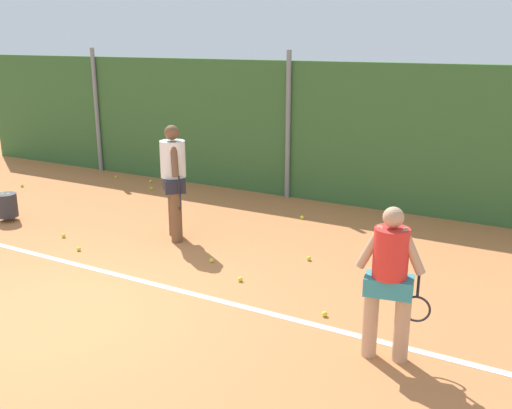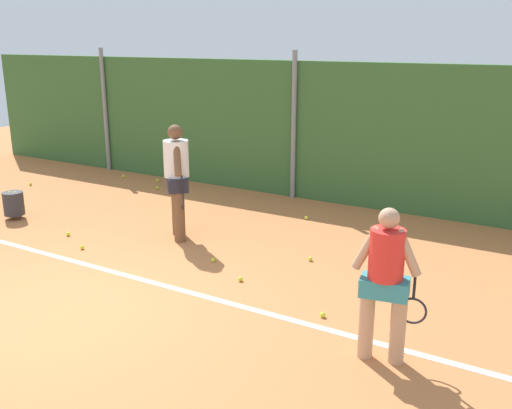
# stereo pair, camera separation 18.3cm
# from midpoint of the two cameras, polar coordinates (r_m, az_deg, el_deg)

# --- Properties ---
(ground_plane) EXTENTS (27.34, 27.34, 0.00)m
(ground_plane) POSITION_cam_midpoint_polar(r_m,az_deg,el_deg) (8.49, -8.80, -5.83)
(ground_plane) COLOR #C67542
(hedge_fence_backdrop) EXTENTS (17.77, 0.25, 2.73)m
(hedge_fence_backdrop) POSITION_cam_midpoint_polar(r_m,az_deg,el_deg) (11.71, 4.59, 7.37)
(hedge_fence_backdrop) COLOR #386633
(hedge_fence_backdrop) RESTS_ON ground_plane
(fence_post_left) EXTENTS (0.10, 0.10, 2.94)m
(fence_post_left) POSITION_cam_midpoint_polar(r_m,az_deg,el_deg) (14.54, -14.40, 9.05)
(fence_post_left) COLOR gray
(fence_post_left) RESTS_ON ground_plane
(fence_post_center) EXTENTS (0.10, 0.10, 2.94)m
(fence_post_center) POSITION_cam_midpoint_polar(r_m,az_deg,el_deg) (11.54, 4.22, 7.76)
(fence_post_center) COLOR gray
(fence_post_center) RESTS_ON ground_plane
(court_baseline_paint) EXTENTS (12.99, 0.10, 0.01)m
(court_baseline_paint) POSITION_cam_midpoint_polar(r_m,az_deg,el_deg) (8.08, -11.44, -7.10)
(court_baseline_paint) COLOR white
(court_baseline_paint) RESTS_ON ground_plane
(player_foreground_near) EXTENTS (0.74, 0.36, 1.61)m
(player_foreground_near) POSITION_cam_midpoint_polar(r_m,az_deg,el_deg) (5.82, 13.63, -7.07)
(player_foreground_near) COLOR tan
(player_foreground_near) RESTS_ON ground_plane
(player_midcourt) EXTENTS (0.66, 0.61, 1.86)m
(player_midcourt) POSITION_cam_midpoint_polar(r_m,az_deg,el_deg) (9.24, -7.31, 2.84)
(player_midcourt) COLOR brown
(player_midcourt) RESTS_ON ground_plane
(ball_hopper) EXTENTS (0.36, 0.36, 0.51)m
(ball_hopper) POSITION_cam_midpoint_polar(r_m,az_deg,el_deg) (11.19, -22.51, 0.11)
(ball_hopper) COLOR #2D2D33
(ball_hopper) RESTS_ON ground_plane
(tennis_ball_0) EXTENTS (0.07, 0.07, 0.07)m
(tennis_ball_0) POSITION_cam_midpoint_polar(r_m,az_deg,el_deg) (13.68, -21.13, 1.90)
(tennis_ball_0) COLOR #CCDB33
(tennis_ball_0) RESTS_ON ground_plane
(tennis_ball_1) EXTENTS (0.07, 0.07, 0.07)m
(tennis_ball_1) POSITION_cam_midpoint_polar(r_m,az_deg,el_deg) (7.80, -0.88, -7.42)
(tennis_ball_1) COLOR #CCDB33
(tennis_ball_1) RESTS_ON ground_plane
(tennis_ball_3) EXTENTS (0.07, 0.07, 0.07)m
(tennis_ball_3) POSITION_cam_midpoint_polar(r_m,az_deg,el_deg) (10.42, 5.52, -1.32)
(tennis_ball_3) COLOR #CCDB33
(tennis_ball_3) RESTS_ON ground_plane
(tennis_ball_4) EXTENTS (0.07, 0.07, 0.07)m
(tennis_ball_4) POSITION_cam_midpoint_polar(r_m,az_deg,el_deg) (8.45, -3.67, -5.53)
(tennis_ball_4) COLOR #CCDB33
(tennis_ball_4) RESTS_ON ground_plane
(tennis_ball_5) EXTENTS (0.07, 0.07, 0.07)m
(tennis_ball_5) POSITION_cam_midpoint_polar(r_m,az_deg,el_deg) (12.61, -9.35, 1.65)
(tennis_ball_5) COLOR #CCDB33
(tennis_ball_5) RESTS_ON ground_plane
(tennis_ball_6) EXTENTS (0.07, 0.07, 0.07)m
(tennis_ball_6) POSITION_cam_midpoint_polar(r_m,az_deg,el_deg) (6.91, 7.42, -10.81)
(tennis_ball_6) COLOR #CCDB33
(tennis_ball_6) RESTS_ON ground_plane
(tennis_ball_7) EXTENTS (0.07, 0.07, 0.07)m
(tennis_ball_7) POSITION_cam_midpoint_polar(r_m,az_deg,el_deg) (8.52, 6.04, -5.40)
(tennis_ball_7) COLOR #CCDB33
(tennis_ball_7) RESTS_ON ground_plane
(tennis_ball_8) EXTENTS (0.07, 0.07, 0.07)m
(tennis_ball_8) POSITION_cam_midpoint_polar(r_m,az_deg,el_deg) (13.83, -12.68, 2.75)
(tennis_ball_8) COLOR #CCDB33
(tennis_ball_8) RESTS_ON ground_plane
(tennis_ball_9) EXTENTS (0.07, 0.07, 0.07)m
(tennis_ball_9) POSITION_cam_midpoint_polar(r_m,az_deg,el_deg) (9.31, -16.35, -4.10)
(tennis_ball_9) COLOR #CCDB33
(tennis_ball_9) RESTS_ON ground_plane
(tennis_ball_10) EXTENTS (0.07, 0.07, 0.07)m
(tennis_ball_10) POSITION_cam_midpoint_polar(r_m,az_deg,el_deg) (13.27, -9.37, 2.37)
(tennis_ball_10) COLOR #CCDB33
(tennis_ball_10) RESTS_ON ground_plane
(tennis_ball_11) EXTENTS (0.07, 0.07, 0.07)m
(tennis_ball_11) POSITION_cam_midpoint_polar(r_m,az_deg,el_deg) (9.99, -17.67, -2.81)
(tennis_ball_11) COLOR #CCDB33
(tennis_ball_11) RESTS_ON ground_plane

